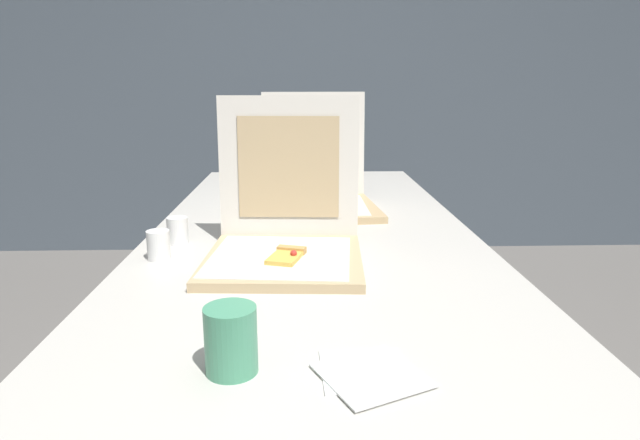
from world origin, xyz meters
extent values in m
cube|color=#4C5660|center=(0.00, 2.80, 1.30)|extent=(10.00, 0.10, 2.60)
cube|color=beige|center=(0.00, 0.58, 0.72)|extent=(0.94, 2.10, 0.03)
cylinder|color=gray|center=(-0.40, 1.56, 0.35)|extent=(0.04, 0.04, 0.71)
cylinder|color=gray|center=(0.40, 1.56, 0.35)|extent=(0.04, 0.04, 0.71)
cube|color=tan|center=(-0.07, 0.22, 0.75)|extent=(0.39, 0.39, 0.02)
cube|color=silver|center=(-0.08, 0.22, 0.76)|extent=(0.36, 0.36, 0.00)
cube|color=silver|center=(-0.06, 0.41, 0.95)|extent=(0.37, 0.04, 0.37)
cube|color=tan|center=(-0.06, 0.41, 0.95)|extent=(0.27, 0.03, 0.27)
cube|color=#E5B74C|center=(-0.07, 0.19, 0.77)|extent=(0.09, 0.12, 0.01)
cube|color=tan|center=(-0.06, 0.24, 0.77)|extent=(0.07, 0.04, 0.02)
sphere|color=red|center=(-0.05, 0.19, 0.78)|extent=(0.02, 0.02, 0.02)
cube|color=tan|center=(0.03, 0.77, 0.75)|extent=(0.41, 0.41, 0.02)
cube|color=silver|center=(0.03, 0.77, 0.76)|extent=(0.32, 0.32, 0.00)
cube|color=silver|center=(0.02, 0.96, 0.95)|extent=(0.37, 0.06, 0.37)
cube|color=tan|center=(0.02, 0.95, 0.95)|extent=(0.27, 0.04, 0.27)
cylinder|color=white|center=(-0.25, 0.95, 0.78)|extent=(0.06, 0.06, 0.07)
cylinder|color=white|center=(-0.38, 0.27, 0.78)|extent=(0.06, 0.06, 0.07)
cylinder|color=white|center=(-0.37, 0.41, 0.78)|extent=(0.06, 0.06, 0.07)
cylinder|color=#4C9E75|center=(-0.14, -0.28, 0.79)|extent=(0.08, 0.08, 0.10)
cube|color=white|center=(0.06, -0.28, 0.74)|extent=(0.13, 0.13, 0.00)
cube|color=white|center=(0.07, -0.30, 0.74)|extent=(0.19, 0.19, 0.00)
camera|label=1|loc=(-0.03, -1.02, 1.17)|focal=30.50mm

